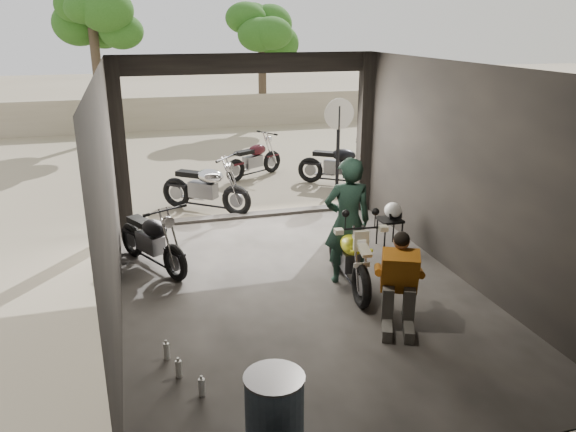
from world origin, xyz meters
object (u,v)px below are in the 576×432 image
outside_bike_b (254,156)px  oil_drum (274,416)px  outside_bike_a (205,183)px  left_bike (151,235)px  helmet (393,210)px  mechanic (400,286)px  main_bike (349,251)px  outside_bike_c (338,161)px  rider (348,222)px  sign_post (339,130)px  stool (390,223)px

outside_bike_b → oil_drum: bearing=137.4°
outside_bike_a → outside_bike_b: outside_bike_a is taller
left_bike → helmet: 4.06m
mechanic → left_bike: bearing=160.1°
main_bike → outside_bike_c: (1.82, 5.23, 0.03)m
outside_bike_a → rider: (1.56, -3.93, 0.36)m
sign_post → helmet: bearing=-103.2°
rider → outside_bike_c: bearing=-102.1°
outside_bike_b → oil_drum: size_ratio=1.98×
main_bike → outside_bike_b: 6.52m
stool → helmet: size_ratio=1.70×
main_bike → outside_bike_a: bearing=116.0°
helmet → outside_bike_b: bearing=124.7°
outside_bike_c → rider: bearing=-164.6°
rider → left_bike: bearing=-18.1°
mechanic → helmet: mechanic is taller
rider → outside_bike_a: bearing=-61.0°
outside_bike_a → mechanic: size_ratio=1.49×
mechanic → helmet: size_ratio=3.90×
outside_bike_a → outside_bike_c: (3.35, 1.14, -0.02)m
rider → mechanic: 1.52m
mechanic → oil_drum: mechanic is taller
rider → helmet: size_ratio=6.21×
left_bike → oil_drum: 4.59m
main_bike → helmet: bearing=49.4°
outside_bike_a → helmet: size_ratio=5.80×
stool → oil_drum: bearing=-126.6°
left_bike → outside_bike_a: (1.21, 2.61, 0.06)m
rider → stool: (1.23, 1.08, -0.51)m
outside_bike_a → mechanic: bearing=-124.0°
mechanic → helmet: (1.16, 2.57, 0.06)m
rider → mechanic: (0.13, -1.47, -0.36)m
outside_bike_b → helmet: outside_bike_b is taller
stool → sign_post: bearing=83.5°
main_bike → outside_bike_c: bearing=76.3°
main_bike → oil_drum: bearing=-116.8°
stool → oil_drum: 5.32m
rider → oil_drum: (-1.94, -3.19, -0.56)m
outside_bike_a → sign_post: (3.20, 0.81, 0.80)m
outside_bike_c → sign_post: 0.89m
outside_bike_b → outside_bike_c: bearing=-156.9°
stool → mechanic: bearing=-113.4°
outside_bike_a → outside_bike_b: bearing=5.8°
outside_bike_a → outside_bike_b: 2.89m
outside_bike_b → rider: rider is taller
main_bike → left_bike: 3.12m
outside_bike_a → helmet: outside_bike_a is taller
main_bike → rider: size_ratio=0.88×
main_bike → stool: bearing=50.2°
left_bike → sign_post: sign_post is taller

